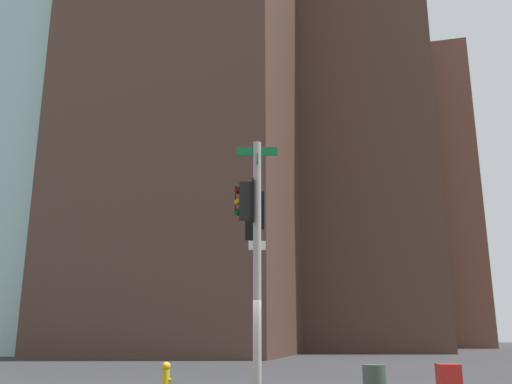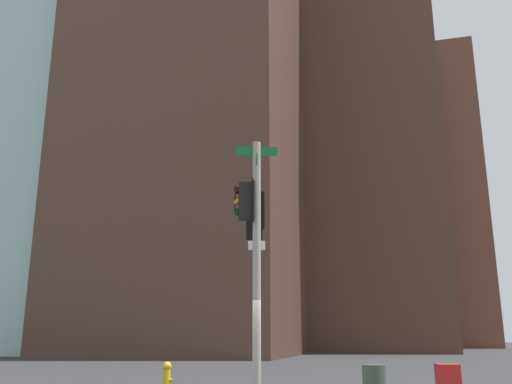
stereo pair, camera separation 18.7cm
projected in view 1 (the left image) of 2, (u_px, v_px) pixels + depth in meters
signal_pole_assembly at (254, 227)px, 15.75m from camera, size 2.00×5.23×6.76m
fire_hydrant at (166, 376)px, 16.03m from camera, size 0.34×0.26×0.87m
building_brick_nearside at (339, 143)px, 59.41m from camera, size 19.12×15.66×43.30m
building_brick_midblock at (188, 98)px, 49.39m from camera, size 18.22×16.17×44.57m
building_glass_tower at (97, 77)px, 63.95m from camera, size 26.94×32.04×61.35m
building_brick_farside at (399, 200)px, 74.34m from camera, size 19.23×14.11×38.49m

